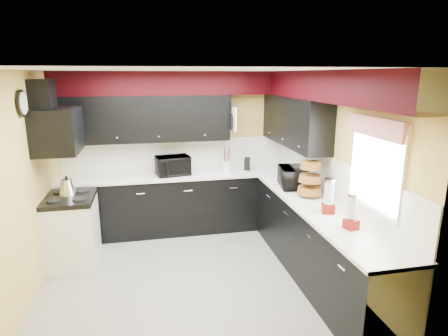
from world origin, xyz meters
name	(u,v)px	position (x,y,z in m)	size (l,w,h in m)	color
ground	(193,277)	(0.00, 0.00, 0.00)	(3.60, 3.60, 0.00)	gray
wall_back	(177,151)	(0.00, 1.80, 1.25)	(3.60, 0.06, 2.50)	#E0C666
wall_right	(333,173)	(1.80, 0.00, 1.25)	(0.06, 3.60, 2.50)	#E0C666
wall_left	(23,190)	(-1.80, 0.00, 1.25)	(0.06, 3.60, 2.50)	#E0C666
ceiling	(188,70)	(0.00, 0.00, 2.50)	(3.60, 3.60, 0.06)	white
cab_back	(180,203)	(0.00, 1.50, 0.45)	(3.60, 0.60, 0.90)	black
cab_right	(317,243)	(1.50, -0.30, 0.45)	(0.60, 3.00, 0.90)	black
counter_back	(180,175)	(0.00, 1.50, 0.92)	(3.62, 0.64, 0.04)	white
counter_right	(320,207)	(1.50, -0.30, 0.92)	(0.64, 3.02, 0.04)	white
splash_back	(177,154)	(0.00, 1.79, 1.19)	(3.60, 0.02, 0.50)	white
splash_right	(332,177)	(1.79, 0.00, 1.19)	(0.02, 3.60, 0.50)	white
upper_back	(144,119)	(-0.50, 1.62, 1.80)	(2.60, 0.35, 0.70)	black
upper_right	(294,121)	(1.62, 0.90, 1.80)	(0.35, 1.80, 0.70)	black
soffit_back	(176,83)	(0.00, 1.62, 2.33)	(3.60, 0.36, 0.35)	black
soffit_right	(332,86)	(1.62, -0.18, 2.33)	(0.36, 3.24, 0.35)	black
stove	(73,231)	(-1.50, 0.75, 0.43)	(0.60, 0.75, 0.86)	white
cooktop	(69,198)	(-1.50, 0.75, 0.89)	(0.62, 0.77, 0.06)	black
hood	(58,130)	(-1.55, 0.75, 1.78)	(0.50, 0.78, 0.55)	black
hood_duct	(42,96)	(-1.68, 0.75, 2.20)	(0.24, 0.40, 0.40)	black
window	(376,166)	(1.79, -0.90, 1.55)	(0.03, 0.86, 0.96)	white
valance	(375,127)	(1.73, -0.90, 1.95)	(0.04, 0.88, 0.20)	red
pan_top	(230,104)	(0.82, 1.55, 2.00)	(0.03, 0.22, 0.40)	black
pan_mid	(232,121)	(0.82, 1.42, 1.75)	(0.03, 0.28, 0.46)	black
pan_low	(228,121)	(0.82, 1.68, 1.72)	(0.03, 0.24, 0.42)	black
cut_board	(234,119)	(0.83, 1.30, 1.80)	(0.03, 0.26, 0.35)	white
baskets	(310,178)	(1.52, 0.05, 1.18)	(0.27, 0.27, 0.50)	brown
clock	(22,103)	(-1.77, 0.25, 2.15)	(0.03, 0.30, 0.30)	black
deco_plate	(352,93)	(1.77, -0.35, 2.25)	(0.03, 0.24, 0.24)	white
toaster_oven	(173,166)	(-0.10, 1.47, 1.09)	(0.50, 0.42, 0.29)	black
microwave	(293,177)	(1.47, 0.48, 1.08)	(0.50, 0.34, 0.28)	black
utensil_crock	(227,166)	(0.75, 1.48, 1.02)	(0.16, 0.16, 0.17)	white
knife_block	(247,164)	(1.10, 1.52, 1.04)	(0.09, 0.12, 0.20)	black
kettle	(67,187)	(-1.53, 0.84, 1.02)	(0.22, 0.22, 0.20)	#B7B7BC
dispenser_a	(329,197)	(1.48, -0.54, 1.12)	(0.13, 0.13, 0.36)	#5F0005
dispenser_b	(352,213)	(1.50, -1.00, 1.11)	(0.12, 0.12, 0.33)	#680806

